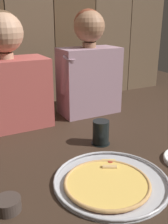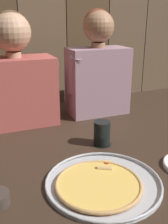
# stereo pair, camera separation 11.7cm
# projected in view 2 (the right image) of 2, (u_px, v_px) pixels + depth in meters

# --- Properties ---
(ground_plane) EXTENTS (3.20, 3.20, 0.00)m
(ground_plane) POSITION_uv_depth(u_px,v_px,m) (96.00, 158.00, 1.15)
(ground_plane) COLOR #332319
(pizza_tray) EXTENTS (0.43, 0.43, 0.03)m
(pizza_tray) POSITION_uv_depth(u_px,v_px,m) (101.00, 183.00, 0.96)
(pizza_tray) COLOR #B2B2B7
(pizza_tray) RESTS_ON ground
(drinking_glass) EXTENTS (0.09, 0.09, 0.12)m
(drinking_glass) POSITION_uv_depth(u_px,v_px,m) (102.00, 133.00, 1.26)
(drinking_glass) COLOR black
(drinking_glass) RESTS_ON ground
(diner_left) EXTENTS (0.45, 0.23, 0.61)m
(diner_left) POSITION_uv_depth(u_px,v_px,m) (15.00, 76.00, 1.43)
(diner_left) COLOR #AD4C47
(diner_left) RESTS_ON ground
(diner_right) EXTENTS (0.40, 0.21, 0.62)m
(diner_right) POSITION_uv_depth(u_px,v_px,m) (98.00, 68.00, 1.60)
(diner_right) COLOR gray
(diner_right) RESTS_ON ground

